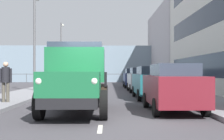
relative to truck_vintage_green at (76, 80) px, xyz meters
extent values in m
plane|color=#423F44|center=(-0.89, -9.03, -1.18)|extent=(80.00, 80.00, 0.00)
cube|color=gray|center=(-5.72, -9.03, -1.10)|extent=(2.67, 37.75, 0.15)
cube|color=gray|center=(3.93, -9.03, -1.10)|extent=(2.67, 37.75, 0.15)
cube|color=silver|center=(-0.89, 2.72, -1.17)|extent=(0.12, 1.10, 0.01)
cube|color=silver|center=(-0.89, -0.24, -1.17)|extent=(0.12, 1.10, 0.01)
cube|color=silver|center=(-0.89, -2.64, -1.17)|extent=(0.12, 1.10, 0.01)
cube|color=silver|center=(-0.89, -4.99, -1.17)|extent=(0.12, 1.10, 0.01)
cube|color=silver|center=(-0.89, -7.33, -1.17)|extent=(0.12, 1.10, 0.01)
cube|color=silver|center=(-0.89, -10.29, -1.17)|extent=(0.12, 1.10, 0.01)
cube|color=silver|center=(-0.89, -12.50, -1.17)|extent=(0.12, 1.10, 0.01)
cube|color=silver|center=(-0.89, -14.97, -1.17)|extent=(0.12, 1.10, 0.01)
cube|color=silver|center=(-0.89, -17.65, -1.17)|extent=(0.12, 1.10, 0.01)
cube|color=silver|center=(-0.89, -19.96, -1.17)|extent=(0.12, 1.10, 0.01)
cube|color=silver|center=(-0.89, -22.36, -1.17)|extent=(0.12, 1.10, 0.01)
cube|color=silver|center=(-0.89, -25.10, -1.17)|extent=(0.12, 1.10, 0.01)
cube|color=#2D3847|center=(-7.08, -6.99, 0.62)|extent=(0.08, 19.00, 1.40)
cube|color=#2D3847|center=(-7.08, -6.99, 3.62)|extent=(0.08, 19.00, 1.40)
cube|color=#B7B2B7|center=(-10.38, -26.17, 3.34)|extent=(6.65, 15.62, 9.03)
cube|color=gray|center=(-0.89, -30.91, 1.32)|extent=(80.00, 0.80, 5.00)
cylinder|color=#4C5156|center=(-14.89, -27.31, -0.58)|extent=(0.08, 0.08, 1.20)
cylinder|color=#4C5156|center=(-12.89, -27.31, -0.58)|extent=(0.08, 0.08, 1.20)
cylinder|color=#4C5156|center=(-10.89, -27.31, -0.58)|extent=(0.08, 0.08, 1.20)
cylinder|color=#4C5156|center=(-8.89, -27.31, -0.58)|extent=(0.08, 0.08, 1.20)
cylinder|color=#4C5156|center=(-6.89, -27.31, -0.58)|extent=(0.08, 0.08, 1.20)
cylinder|color=#4C5156|center=(-4.89, -27.31, -0.58)|extent=(0.08, 0.08, 1.20)
cylinder|color=#4C5156|center=(-2.89, -27.31, -0.58)|extent=(0.08, 0.08, 1.20)
cylinder|color=#4C5156|center=(-0.89, -27.31, -0.58)|extent=(0.08, 0.08, 1.20)
cylinder|color=#4C5156|center=(1.11, -27.31, -0.58)|extent=(0.08, 0.08, 1.20)
cylinder|color=#4C5156|center=(3.11, -27.31, -0.58)|extent=(0.08, 0.08, 1.20)
cylinder|color=#4C5156|center=(5.11, -27.31, -0.58)|extent=(0.08, 0.08, 1.20)
cylinder|color=#4C5156|center=(7.11, -27.31, -0.58)|extent=(0.08, 0.08, 1.20)
cylinder|color=#4C5156|center=(9.11, -27.31, -0.58)|extent=(0.08, 0.08, 1.20)
cylinder|color=#4C5156|center=(11.11, -27.31, -0.58)|extent=(0.08, 0.08, 1.20)
cube|color=#4C5156|center=(-0.89, -27.31, -0.06)|extent=(28.00, 0.08, 0.08)
cube|color=black|center=(0.00, -0.38, -0.58)|extent=(1.64, 5.60, 0.30)
cube|color=#196038|center=(0.00, 1.47, -0.08)|extent=(1.72, 1.90, 0.70)
cube|color=silver|center=(0.00, 2.36, -0.11)|extent=(1.16, 0.08, 0.56)
sphere|color=white|center=(-0.73, 2.36, 0.02)|extent=(0.20, 0.20, 0.20)
sphere|color=white|center=(0.73, 2.36, 0.02)|extent=(0.20, 0.20, 0.20)
cube|color=#196038|center=(0.00, -0.04, 0.50)|extent=(1.93, 1.34, 1.15)
cube|color=#2D3847|center=(0.00, -0.04, 0.97)|extent=(1.78, 1.23, 0.56)
cube|color=#2D2319|center=(0.00, -1.72, -0.35)|extent=(2.10, 2.80, 0.16)
cube|color=black|center=(-1.01, -1.72, -0.03)|extent=(0.08, 2.80, 0.56)
cube|color=black|center=(1.01, -1.72, -0.03)|extent=(0.08, 2.80, 0.56)
cylinder|color=black|center=(-0.97, 1.30, -0.73)|extent=(0.24, 0.90, 0.90)
cylinder|color=black|center=(0.97, 1.30, -0.73)|extent=(0.24, 0.90, 0.90)
cylinder|color=black|center=(-0.97, -1.92, -0.73)|extent=(0.24, 0.90, 0.90)
cylinder|color=black|center=(0.97, -1.92, -0.73)|extent=(0.24, 0.90, 0.90)
cube|color=maroon|center=(-3.43, -0.50, -0.38)|extent=(1.68, 3.98, 1.00)
cube|color=#2D3847|center=(-3.43, -0.30, 0.33)|extent=(1.38, 2.19, 0.42)
cylinder|color=black|center=(-2.63, -1.74, -0.88)|extent=(0.18, 0.60, 0.60)
cylinder|color=black|center=(-4.23, -1.74, -0.88)|extent=(0.18, 0.60, 0.60)
cylinder|color=black|center=(-2.63, 0.73, -0.88)|extent=(0.18, 0.60, 0.60)
cylinder|color=black|center=(-4.23, 0.73, -0.88)|extent=(0.18, 0.60, 0.60)
cube|color=#1E6670|center=(-3.43, -5.66, -0.38)|extent=(1.71, 4.59, 1.00)
cube|color=#2D3847|center=(-3.43, -5.46, 0.33)|extent=(1.40, 2.52, 0.42)
cylinder|color=black|center=(-2.62, -7.09, -0.88)|extent=(0.18, 0.60, 0.60)
cylinder|color=black|center=(-4.24, -7.09, -0.88)|extent=(0.18, 0.60, 0.60)
cylinder|color=black|center=(-2.62, -4.24, -0.88)|extent=(0.18, 0.60, 0.60)
cylinder|color=black|center=(-4.24, -4.24, -0.88)|extent=(0.18, 0.60, 0.60)
cube|color=#B7BABF|center=(-3.43, -11.06, -0.38)|extent=(1.66, 4.31, 1.00)
cube|color=#2D3847|center=(-3.43, -10.86, 0.33)|extent=(1.36, 2.37, 0.42)
cylinder|color=black|center=(-2.64, -12.39, -0.88)|extent=(0.18, 0.60, 0.60)
cylinder|color=black|center=(-4.22, -12.39, -0.88)|extent=(0.18, 0.60, 0.60)
cylinder|color=black|center=(-2.64, -9.72, -0.88)|extent=(0.18, 0.60, 0.60)
cylinder|color=black|center=(-4.22, -9.72, -0.88)|extent=(0.18, 0.60, 0.60)
cube|color=navy|center=(-3.43, -16.55, -0.38)|extent=(1.73, 3.82, 1.00)
cube|color=#2D3847|center=(-3.43, -16.35, 0.33)|extent=(1.42, 2.10, 0.42)
cylinder|color=black|center=(-2.61, -17.74, -0.88)|extent=(0.18, 0.60, 0.60)
cylinder|color=black|center=(-4.25, -17.74, -0.88)|extent=(0.18, 0.60, 0.60)
cylinder|color=black|center=(-2.61, -15.37, -0.88)|extent=(0.18, 0.60, 0.60)
cylinder|color=black|center=(-4.25, -15.37, -0.88)|extent=(0.18, 0.60, 0.60)
cube|color=white|center=(1.64, -9.98, -0.38)|extent=(1.87, 4.45, 1.00)
cube|color=#2D3847|center=(1.64, -10.18, 0.33)|extent=(1.53, 2.45, 0.42)
cylinder|color=black|center=(0.76, -8.60, -0.88)|extent=(0.18, 0.60, 0.60)
cylinder|color=black|center=(2.53, -8.60, -0.88)|extent=(0.18, 0.60, 0.60)
cylinder|color=black|center=(0.76, -11.36, -0.88)|extent=(0.18, 0.60, 0.60)
cylinder|color=black|center=(2.53, -11.36, -0.88)|extent=(0.18, 0.60, 0.60)
cylinder|color=#4C473D|center=(3.19, -2.54, -0.61)|extent=(0.14, 0.14, 0.83)
cylinder|color=#4C473D|center=(3.37, -2.54, -0.61)|extent=(0.14, 0.14, 0.83)
cylinder|color=black|center=(3.28, -2.54, 0.14)|extent=(0.34, 0.34, 0.66)
cylinder|color=black|center=(3.06, -2.54, 0.10)|extent=(0.09, 0.09, 0.61)
cylinder|color=black|center=(3.50, -2.54, 0.10)|extent=(0.09, 0.09, 0.61)
sphere|color=tan|center=(3.28, -2.54, 0.58)|extent=(0.23, 0.23, 0.23)
cylinder|color=#59595B|center=(4.06, -10.75, 2.36)|extent=(0.16, 0.16, 6.78)
cylinder|color=#59595B|center=(4.00, -22.27, 2.28)|extent=(0.16, 0.16, 6.62)
cylinder|color=#59595B|center=(4.00, -22.72, 5.49)|extent=(0.10, 0.90, 0.10)
sphere|color=silver|center=(4.00, -23.17, 5.44)|extent=(0.32, 0.32, 0.32)
camera|label=1|loc=(-1.09, 10.28, 0.28)|focal=47.96mm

